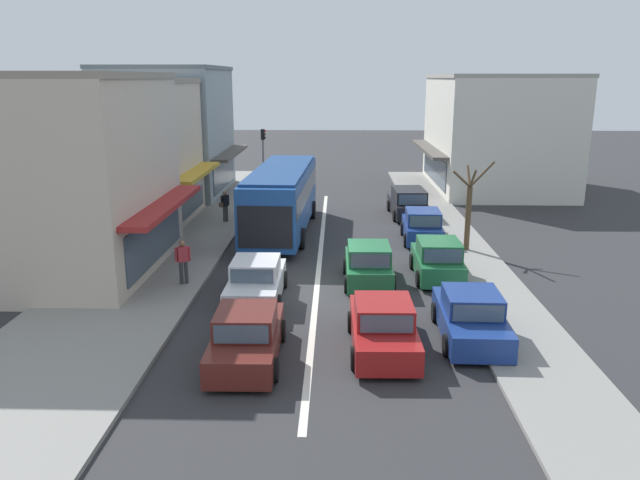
% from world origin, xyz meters
% --- Properties ---
extents(ground_plane, '(140.00, 140.00, 0.00)m').
position_xyz_m(ground_plane, '(0.00, 0.00, 0.00)').
color(ground_plane, '#2D2D30').
extents(lane_centre_line, '(0.20, 28.00, 0.01)m').
position_xyz_m(lane_centre_line, '(0.00, 4.00, 0.00)').
color(lane_centre_line, silver).
rests_on(lane_centre_line, ground).
extents(sidewalk_left, '(5.20, 44.00, 0.14)m').
position_xyz_m(sidewalk_left, '(-6.80, 6.00, 0.07)').
color(sidewalk_left, gray).
rests_on(sidewalk_left, ground).
extents(kerb_right, '(2.80, 44.00, 0.12)m').
position_xyz_m(kerb_right, '(6.20, 6.00, 0.06)').
color(kerb_right, gray).
rests_on(kerb_right, ground).
extents(shopfront_corner_near, '(8.69, 8.80, 7.66)m').
position_xyz_m(shopfront_corner_near, '(-10.18, 1.52, 3.83)').
color(shopfront_corner_near, beige).
rests_on(shopfront_corner_near, ground).
extents(shopfront_mid_block, '(7.46, 7.69, 7.44)m').
position_xyz_m(shopfront_mid_block, '(-10.18, 9.97, 3.71)').
color(shopfront_mid_block, beige).
rests_on(shopfront_mid_block, ground).
extents(shopfront_far_end, '(8.03, 9.14, 8.16)m').
position_xyz_m(shopfront_far_end, '(-10.18, 18.59, 4.07)').
color(shopfront_far_end, '#84939E').
rests_on(shopfront_far_end, ground).
extents(building_right_far, '(9.16, 12.07, 7.67)m').
position_xyz_m(building_right_far, '(11.48, 21.32, 3.83)').
color(building_right_far, silver).
rests_on(building_right_far, ground).
extents(city_bus, '(3.05, 10.95, 3.23)m').
position_xyz_m(city_bus, '(-1.99, 8.15, 1.88)').
color(city_bus, '#1E4C99').
rests_on(city_bus, ground).
extents(sedan_adjacent_lane_lead, '(1.91, 4.21, 1.47)m').
position_xyz_m(sedan_adjacent_lane_lead, '(-2.05, -1.50, 0.66)').
color(sedan_adjacent_lane_lead, silver).
rests_on(sedan_adjacent_lane_lead, ground).
extents(hatchback_behind_bus_near, '(1.84, 3.71, 1.54)m').
position_xyz_m(hatchback_behind_bus_near, '(1.90, 0.37, 0.71)').
color(hatchback_behind_bus_near, '#1E6638').
rests_on(hatchback_behind_bus_near, ground).
extents(sedan_adjacent_lane_trail, '(1.95, 4.23, 1.47)m').
position_xyz_m(sedan_adjacent_lane_trail, '(2.04, -5.46, 0.66)').
color(sedan_adjacent_lane_trail, maroon).
rests_on(sedan_adjacent_lane_trail, ground).
extents(sedan_queue_far_back, '(1.95, 4.23, 1.47)m').
position_xyz_m(sedan_queue_far_back, '(-1.70, -6.25, 0.66)').
color(sedan_queue_far_back, '#561E19').
rests_on(sedan_queue_far_back, ground).
extents(parked_sedan_kerb_front, '(1.97, 4.24, 1.47)m').
position_xyz_m(parked_sedan_kerb_front, '(4.66, -4.62, 0.66)').
color(parked_sedan_kerb_front, navy).
rests_on(parked_sedan_kerb_front, ground).
extents(parked_hatchback_kerb_second, '(1.84, 3.71, 1.54)m').
position_xyz_m(parked_hatchback_kerb_second, '(4.57, 1.07, 0.71)').
color(parked_hatchback_kerb_second, '#1E6638').
rests_on(parked_hatchback_kerb_second, ground).
extents(parked_hatchback_kerb_third, '(1.91, 3.75, 1.54)m').
position_xyz_m(parked_hatchback_kerb_third, '(4.71, 6.61, 0.71)').
color(parked_hatchback_kerb_third, navy).
rests_on(parked_hatchback_kerb_third, ground).
extents(parked_wagon_kerb_rear, '(2.06, 4.56, 1.58)m').
position_xyz_m(parked_wagon_kerb_rear, '(4.64, 12.07, 0.75)').
color(parked_wagon_kerb_rear, black).
rests_on(parked_wagon_kerb_rear, ground).
extents(traffic_light_downstreet, '(0.32, 0.24, 4.20)m').
position_xyz_m(traffic_light_downstreet, '(-4.16, 19.16, 2.85)').
color(traffic_light_downstreet, gray).
rests_on(traffic_light_downstreet, ground).
extents(street_tree_right, '(1.78, 1.70, 4.03)m').
position_xyz_m(street_tree_right, '(6.44, 4.78, 1.87)').
color(street_tree_right, brown).
rests_on(street_tree_right, ground).
extents(pedestrian_with_handbag_near, '(0.48, 0.62, 1.63)m').
position_xyz_m(pedestrian_with_handbag_near, '(-5.13, 9.88, 1.07)').
color(pedestrian_with_handbag_near, '#4C4742').
rests_on(pedestrian_with_handbag_near, sidewalk_left).
extents(pedestrian_browsing_midblock, '(0.53, 0.35, 1.63)m').
position_xyz_m(pedestrian_browsing_midblock, '(-4.87, -0.27, 1.07)').
color(pedestrian_browsing_midblock, '#333338').
rests_on(pedestrian_browsing_midblock, sidewalk_left).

